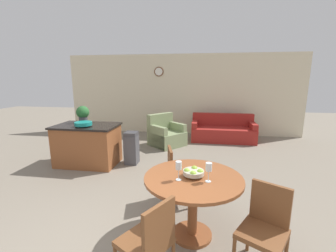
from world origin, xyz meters
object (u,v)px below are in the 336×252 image
Objects in this scene: dining_chair_near_right at (265,224)px; wine_glass_left at (179,166)px; dining_table at (193,191)px; dining_chair_far_side at (178,172)px; wine_glass_right at (209,168)px; trash_bin at (132,148)px; dining_chair_near_left at (150,239)px; kitchen_island at (88,145)px; couch at (223,131)px; potted_plant at (83,113)px; armchair at (166,135)px; teal_bowl at (83,124)px; fruit_bowl at (194,172)px.

wine_glass_left is (-0.89, 0.24, 0.46)m from dining_chair_near_right.
dining_chair_far_side reaches higher than dining_table.
wine_glass_right reaches higher than trash_bin.
dining_chair_near_left is 1.19× the size of trash_bin.
wine_glass_right is at bearing -39.30° from kitchen_island.
dining_chair_near_right and dining_chair_far_side have the same top height.
dining_table is 5.23× the size of wine_glass_left.
dining_chair_near_right is at bearing -89.99° from couch.
dining_table is 3.50m from potted_plant.
dining_chair_near_right is 0.65× the size of kitchen_island.
potted_plant is at bearing -7.14° from dining_chair_near_right.
potted_plant is (-0.20, 0.24, 0.66)m from kitchen_island.
armchair is (-1.11, 3.85, -0.64)m from wine_glass_right.
wine_glass_right reaches higher than dining_chair_near_right.
teal_bowl reaches higher than couch.
wine_glass_left is at bearing -145.24° from dining_table.
wine_glass_right is (0.52, 0.63, 0.46)m from dining_chair_near_left.
dining_chair_near_right is at bearing -37.87° from potted_plant.
teal_bowl reaches higher than dining_chair_far_side.
wine_glass_right reaches higher than armchair.
couch is at bearing -23.91° from armchair.
potted_plant is (-2.36, 1.50, 0.63)m from dining_chair_far_side.
dining_table is at bearing -39.78° from kitchen_island.
kitchen_island is (-3.16, 2.38, -0.03)m from dining_chair_near_right.
dining_chair_near_right is 3.96m from kitchen_island.
armchair is at bearing 104.19° from fruit_bowl.
trash_bin is (0.95, 0.18, -0.09)m from kitchen_island.
dining_chair_near_left is at bearing -52.92° from kitchen_island.
armchair reaches higher than dining_chair_near_left.
wine_glass_right reaches higher than dining_chair_far_side.
dining_chair_near_right is at bearing 27.59° from dining_chair_far_side.
fruit_bowl is (0.27, -0.77, 0.35)m from dining_chair_far_side.
wine_glass_right reaches higher than dining_chair_near_left.
dining_chair_near_right is 2.25× the size of potted_plant.
wine_glass_left is 1.00× the size of wine_glass_right.
dining_chair_near_left is 1.50m from dining_chair_far_side.
kitchen_island is at bearing -6.18° from dining_chair_near_right.
trash_bin is at bearing 123.84° from dining_table.
couch is (0.87, 4.64, -0.66)m from wine_glass_left.
wine_glass_left reaches higher than armchair.
kitchen_island is (-2.43, 2.03, -0.38)m from fruit_bowl.
dining_chair_near_left reaches higher than couch.
wine_glass_left reaches higher than dining_chair_near_left.
wine_glass_left reaches higher than couch.
kitchen_island reaches higher than fruit_bowl.
fruit_bowl is 2.70m from trash_bin.
dining_chair_near_left is 1.15m from dining_chair_near_right.
dining_chair_near_right is (1.08, 0.38, 0.00)m from dining_chair_near_left.
armchair is at bearing 106.16° from wine_glass_right.
armchair is at bearing 70.82° from trash_bin.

